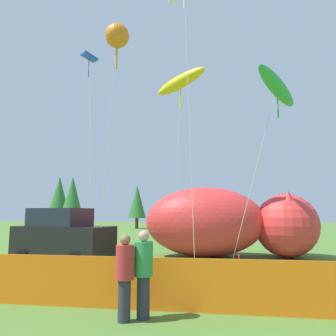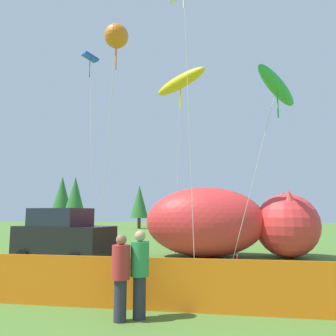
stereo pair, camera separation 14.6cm
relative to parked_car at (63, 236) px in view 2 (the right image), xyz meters
name	(u,v)px [view 2 (the right image)]	position (x,y,z in m)	size (l,w,h in m)	color
ground_plane	(146,277)	(4.22, -2.52, -1.09)	(120.00, 120.00, 0.00)	#4C752D
parked_car	(63,236)	(0.00, 0.00, 0.00)	(4.42, 2.64, 2.25)	black
folding_chair	(243,269)	(7.24, -3.42, -0.58)	(0.51, 0.51, 0.87)	maroon
inflatable_cat	(227,224)	(6.89, 2.72, 0.42)	(8.21, 3.81, 3.27)	red
safety_fence	(182,285)	(5.83, -6.05, -0.53)	(9.08, 0.07, 1.22)	orange
spectator_in_black_shirt	(121,273)	(4.73, -6.82, -0.19)	(0.36, 0.36, 1.65)	#2D2D38
spectator_in_blue_shirt	(140,270)	(5.06, -6.61, -0.15)	(0.37, 0.37, 1.71)	#2D2D38
kite_yellow_hero	(181,82)	(4.88, 1.43, 7.07)	(2.71, 2.17, 8.84)	silver
kite_green_fish	(277,87)	(8.99, 0.10, 6.04)	(3.06, 2.99, 7.85)	silver
kite_orange_flower	(116,37)	(2.96, -2.29, 7.45)	(1.65, 2.28, 9.01)	silver
kite_blue_box	(90,61)	(-1.12, 4.74, 10.16)	(1.56, 1.73, 11.86)	silver
horizon_tree_east	(139,202)	(-4.23, 29.05, 2.39)	(2.37, 2.37, 5.66)	brown
horizon_tree_west	(62,195)	(-18.84, 35.90, 3.74)	(3.29, 3.29, 7.85)	brown
horizon_tree_mid	(75,196)	(-14.68, 31.86, 3.39)	(3.06, 3.06, 7.30)	brown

